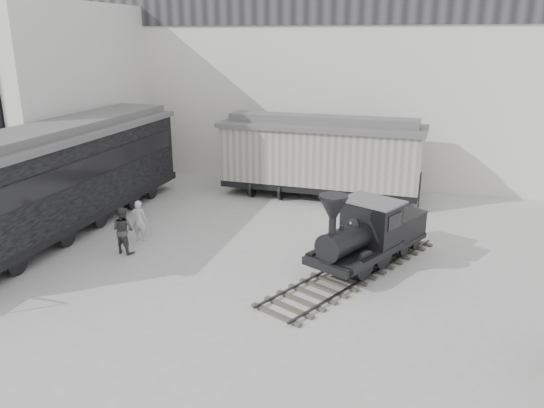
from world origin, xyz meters
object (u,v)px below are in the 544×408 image
(passenger_coach, at_px, (62,177))
(visitor_a, at_px, (139,221))
(boxcar, at_px, (321,155))
(visitor_b, at_px, (123,230))
(locomotive, at_px, (366,237))

(passenger_coach, relative_size, visitor_a, 9.30)
(boxcar, relative_size, visitor_a, 6.11)
(boxcar, xyz_separation_m, visitor_b, (-5.39, -8.86, -1.21))
(visitor_a, bearing_deg, boxcar, -130.62)
(visitor_b, bearing_deg, visitor_a, -76.26)
(locomotive, bearing_deg, boxcar, 137.87)
(visitor_b, bearing_deg, locomotive, -161.27)
(visitor_a, distance_m, visitor_b, 1.24)
(locomotive, relative_size, boxcar, 0.84)
(locomotive, bearing_deg, passenger_coach, -155.77)
(visitor_a, bearing_deg, visitor_b, 87.82)
(locomotive, distance_m, visitor_a, 8.55)
(passenger_coach, xyz_separation_m, visitor_a, (3.46, -0.29, -1.39))
(locomotive, height_order, boxcar, boxcar)
(boxcar, bearing_deg, passenger_coach, -138.68)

